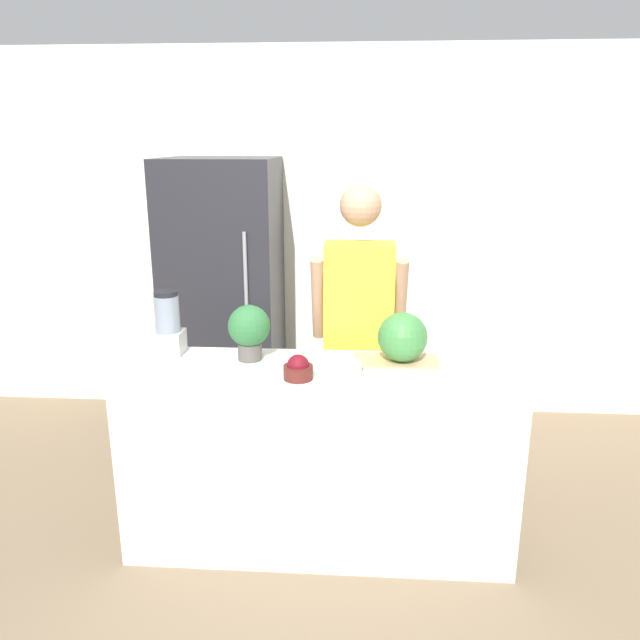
# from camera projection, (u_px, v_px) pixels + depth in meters

# --- Properties ---
(ground_plane) EXTENTS (14.00, 14.00, 0.00)m
(ground_plane) POSITION_uv_depth(u_px,v_px,m) (315.00, 574.00, 2.96)
(ground_plane) COLOR #7F6B51
(wall_back) EXTENTS (8.00, 0.06, 2.60)m
(wall_back) POSITION_uv_depth(u_px,v_px,m) (335.00, 238.00, 4.49)
(wall_back) COLOR white
(wall_back) RESTS_ON ground_plane
(counter_island) EXTENTS (1.87, 0.65, 0.91)m
(counter_island) POSITION_uv_depth(u_px,v_px,m) (320.00, 455.00, 3.14)
(counter_island) COLOR white
(counter_island) RESTS_ON ground_plane
(refrigerator) EXTENTS (0.74, 0.74, 1.87)m
(refrigerator) POSITION_uv_depth(u_px,v_px,m) (225.00, 299.00, 4.25)
(refrigerator) COLOR #232328
(refrigerator) RESTS_ON ground_plane
(person) EXTENTS (0.53, 0.27, 1.76)m
(person) POSITION_uv_depth(u_px,v_px,m) (358.00, 335.00, 3.55)
(person) COLOR #4C608C
(person) RESTS_ON ground_plane
(cutting_board) EXTENTS (0.43, 0.22, 0.01)m
(cutting_board) POSITION_uv_depth(u_px,v_px,m) (396.00, 361.00, 3.13)
(cutting_board) COLOR tan
(cutting_board) RESTS_ON counter_island
(watermelon) EXTENTS (0.25, 0.25, 0.25)m
(watermelon) POSITION_uv_depth(u_px,v_px,m) (403.00, 337.00, 3.09)
(watermelon) COLOR #3D7F3D
(watermelon) RESTS_ON cutting_board
(bowl_cherries) EXTENTS (0.14, 0.14, 0.12)m
(bowl_cherries) POSITION_uv_depth(u_px,v_px,m) (298.00, 369.00, 2.91)
(bowl_cherries) COLOR #511E19
(bowl_cherries) RESTS_ON counter_island
(bowl_cream) EXTENTS (0.16, 0.16, 0.12)m
(bowl_cream) POSITION_uv_depth(u_px,v_px,m) (345.00, 366.00, 2.95)
(bowl_cream) COLOR beige
(bowl_cream) RESTS_ON counter_island
(blender) EXTENTS (0.15, 0.15, 0.33)m
(blender) POSITION_uv_depth(u_px,v_px,m) (168.00, 325.00, 3.23)
(blender) COLOR #B7B7BC
(blender) RESTS_ON counter_island
(potted_plant) EXTENTS (0.21, 0.21, 0.28)m
(potted_plant) POSITION_uv_depth(u_px,v_px,m) (249.00, 329.00, 3.13)
(potted_plant) COLOR #514C47
(potted_plant) RESTS_ON counter_island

